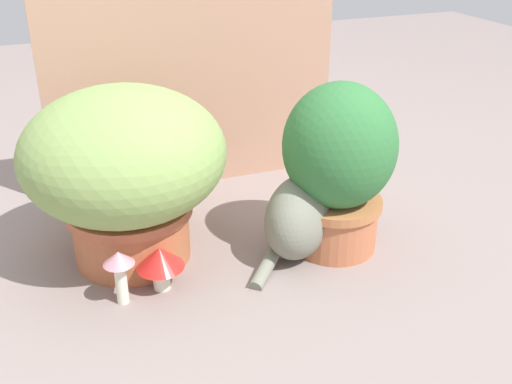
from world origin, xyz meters
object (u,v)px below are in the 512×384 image
at_px(mushroom_ornament_pink, 119,267).
at_px(cat, 301,210).
at_px(mushroom_ornament_red, 160,260).
at_px(leafy_planter, 339,164).
at_px(grass_planter, 125,166).

bearing_deg(mushroom_ornament_pink, cat, 7.35).
relative_size(cat, mushroom_ornament_red, 2.87).
distance_m(mushroom_ornament_pink, mushroom_ornament_red, 0.10).
relative_size(leafy_planter, mushroom_ornament_red, 3.90).
bearing_deg(cat, mushroom_ornament_pink, -172.65).
relative_size(leafy_planter, cat, 1.36).
relative_size(grass_planter, mushroom_ornament_pink, 3.66).
relative_size(grass_planter, leafy_planter, 1.11).
distance_m(leafy_planter, cat, 0.16).
xyz_separation_m(cat, mushroom_ornament_red, (-0.39, -0.04, -0.04)).
bearing_deg(mushroom_ornament_red, cat, 5.83).
height_order(grass_planter, cat, grass_planter).
distance_m(grass_planter, mushroom_ornament_pink, 0.26).
distance_m(cat, mushroom_ornament_pink, 0.50).
height_order(cat, mushroom_ornament_pink, cat).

